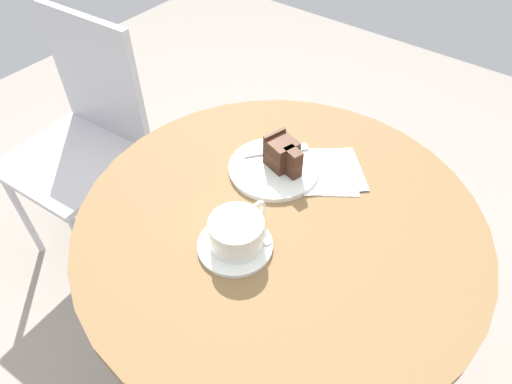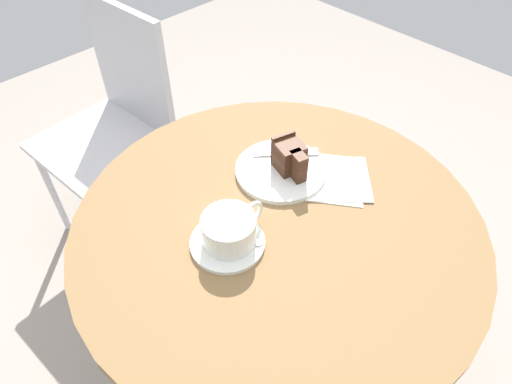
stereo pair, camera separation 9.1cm
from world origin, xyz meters
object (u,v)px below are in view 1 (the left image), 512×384
Objects in this scene: saucer at (235,245)px; coffee_cup at (237,231)px; fork at (284,150)px; napkin at (325,171)px; cafe_chair at (86,128)px; cake_slice at (283,154)px; cake_plate at (274,168)px; teaspoon at (255,236)px.

coffee_cup reaches higher than saucer.
fork is 0.56× the size of napkin.
coffee_cup is at bearing -18.17° from cafe_chair.
cake_slice is 0.10m from napkin.
saucer is at bearing -18.69° from cafe_chair.
cake_plate is 0.11m from napkin.
cafe_chair reaches higher than saucer.
cake_plate is (0.21, 0.07, -0.03)m from coffee_cup.
cake_slice is at bearing 105.77° from teaspoon.
fork is at bearing 16.13° from saucer.
napkin is at bearing -46.03° from fork.
saucer is 0.24m from cake_slice.
cake_plate is 2.10× the size of cake_slice.
cafe_chair is at bearing 134.25° from fork.
cake_slice is at bearing 123.47° from napkin.
fork is 0.11m from napkin.
cafe_chair is (0.20, 0.80, -0.22)m from saucer.
cake_slice reaches higher than saucer.
teaspoon is (0.04, -0.02, 0.01)m from saucer.
cake_slice is at bearing -2.36° from cafe_chair.
saucer is 0.23m from cake_plate.
cafe_chair reaches higher than fork.
teaspoon is 1.04× the size of cake_slice.
fork is (0.06, 0.01, 0.01)m from cake_plate.
coffee_cup is 0.05m from teaspoon.
cake_plate is at bearing 125.33° from napkin.
coffee_cup is 1.40× the size of teaspoon.
cake_plate is 0.04m from cake_slice.
cafe_chair is at bearing 91.96° from cake_slice.
fork is (0.27, 0.08, -0.03)m from coffee_cup.
teaspoon is 0.24m from napkin.
teaspoon reaches higher than napkin.
fork reaches higher than saucer.
cafe_chair is (0.20, 0.80, -0.26)m from coffee_cup.
cake_plate is 0.24× the size of cafe_chair.
cafe_chair is (-0.08, 0.82, -0.22)m from napkin.
fork is (0.27, 0.08, 0.01)m from saucer.
coffee_cup is at bearing -162.19° from cake_plate.
fork reaches higher than teaspoon.
coffee_cup is at bearing -124.53° from fork.
cake_slice is (0.22, 0.05, 0.01)m from coffee_cup.
napkin is (0.07, -0.09, -0.00)m from cake_plate.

